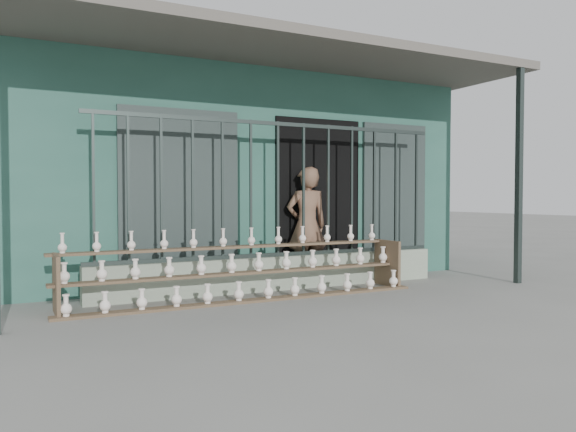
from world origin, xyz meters
name	(u,v)px	position (x,y,z in m)	size (l,w,h in m)	color
ground	(328,307)	(0.00, 0.00, 0.00)	(60.00, 60.00, 0.00)	slate
workshop_building	(207,176)	(0.00, 4.23, 1.62)	(7.40, 6.60, 3.21)	#2A594B
parapet_wall	(278,273)	(0.00, 1.30, 0.23)	(5.00, 0.20, 0.45)	#93A18A
security_fence	(278,189)	(0.00, 1.30, 1.35)	(5.00, 0.04, 1.80)	#283330
shelf_rack	(246,269)	(-0.64, 0.89, 0.36)	(4.50, 0.68, 0.85)	brown
elderly_woman	(307,225)	(0.60, 1.58, 0.84)	(0.61, 0.40, 1.67)	brown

